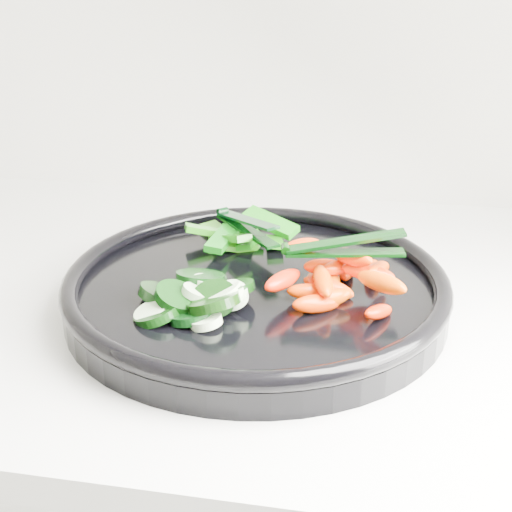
# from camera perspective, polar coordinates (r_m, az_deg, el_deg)

# --- Properties ---
(veggie_tray) EXTENTS (0.43, 0.43, 0.04)m
(veggie_tray) POSITION_cam_1_polar(r_m,az_deg,el_deg) (0.70, -0.00, -2.60)
(veggie_tray) COLOR black
(veggie_tray) RESTS_ON counter
(cucumber_pile) EXTENTS (0.13, 0.12, 0.04)m
(cucumber_pile) POSITION_cam_1_polar(r_m,az_deg,el_deg) (0.66, -5.15, -3.25)
(cucumber_pile) COLOR black
(cucumber_pile) RESTS_ON veggie_tray
(carrot_pile) EXTENTS (0.14, 0.14, 0.06)m
(carrot_pile) POSITION_cam_1_polar(r_m,az_deg,el_deg) (0.67, 6.44, -1.81)
(carrot_pile) COLOR #FB5100
(carrot_pile) RESTS_ON veggie_tray
(pepper_pile) EXTENTS (0.13, 0.12, 0.04)m
(pepper_pile) POSITION_cam_1_polar(r_m,az_deg,el_deg) (0.79, -1.43, 1.62)
(pepper_pile) COLOR #146B0A
(pepper_pile) RESTS_ON veggie_tray
(tong_carrot) EXTENTS (0.11, 0.04, 0.02)m
(tong_carrot) POSITION_cam_1_polar(r_m,az_deg,el_deg) (0.66, 6.82, 0.71)
(tong_carrot) COLOR black
(tong_carrot) RESTS_ON carrot_pile
(tong_pepper) EXTENTS (0.09, 0.09, 0.02)m
(tong_pepper) POSITION_cam_1_polar(r_m,az_deg,el_deg) (0.77, -0.88, 2.56)
(tong_pepper) COLOR black
(tong_pepper) RESTS_ON pepper_pile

